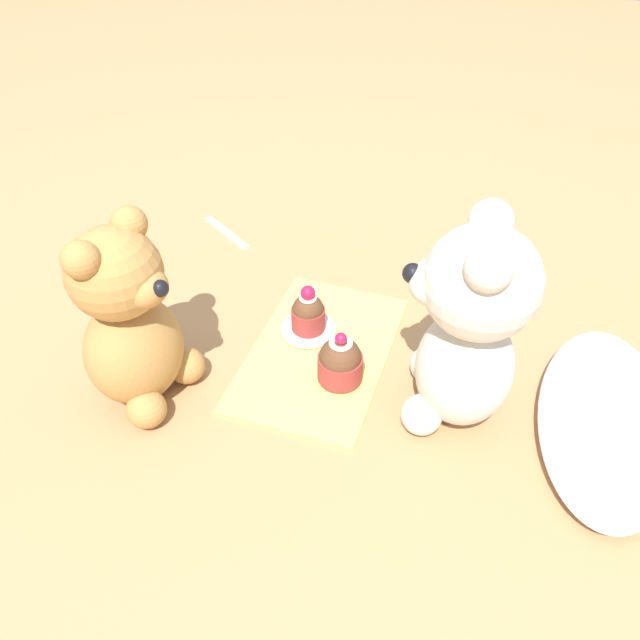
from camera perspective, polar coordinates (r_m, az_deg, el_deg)
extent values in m
plane|color=tan|center=(0.81, 0.00, -3.02)|extent=(4.00, 4.00, 0.00)
cube|color=#E0D166|center=(0.80, 0.00, -2.86)|extent=(0.28, 0.17, 0.01)
ellipsoid|color=silver|center=(0.78, 24.61, -8.18)|extent=(0.30, 0.15, 0.04)
ellipsoid|color=silver|center=(0.71, 13.03, -4.20)|extent=(0.13, 0.12, 0.14)
sphere|color=silver|center=(0.63, 14.58, 3.33)|extent=(0.12, 0.12, 0.12)
ellipsoid|color=silver|center=(0.64, 10.32, 3.46)|extent=(0.06, 0.06, 0.05)
sphere|color=black|center=(0.63, 8.48, 4.24)|extent=(0.02, 0.02, 0.02)
sphere|color=silver|center=(0.64, 15.40, 8.83)|extent=(0.05, 0.05, 0.05)
sphere|color=silver|center=(0.57, 15.19, 4.58)|extent=(0.05, 0.05, 0.05)
sphere|color=silver|center=(0.77, 9.90, -4.17)|extent=(0.05, 0.05, 0.05)
sphere|color=silver|center=(0.71, 9.27, -8.54)|extent=(0.05, 0.05, 0.05)
ellipsoid|color=#B78447|center=(0.74, -16.58, -2.59)|extent=(0.13, 0.12, 0.13)
sphere|color=#B78447|center=(0.68, -18.28, 4.07)|extent=(0.10, 0.10, 0.10)
ellipsoid|color=#B78447|center=(0.66, -15.58, 2.82)|extent=(0.05, 0.05, 0.04)
sphere|color=black|center=(0.64, -14.42, 2.81)|extent=(0.02, 0.02, 0.02)
sphere|color=#B78447|center=(0.64, -21.01, 5.16)|extent=(0.04, 0.04, 0.04)
sphere|color=#B78447|center=(0.68, -17.06, 8.40)|extent=(0.04, 0.04, 0.04)
sphere|color=#B78447|center=(0.74, -15.57, -7.83)|extent=(0.05, 0.05, 0.05)
sphere|color=#B78447|center=(0.78, -12.12, -4.09)|extent=(0.05, 0.05, 0.05)
cylinder|color=#993333|center=(0.76, 1.85, -4.35)|extent=(0.06, 0.06, 0.03)
sphere|color=brown|center=(0.74, 1.87, -3.45)|extent=(0.05, 0.05, 0.05)
cylinder|color=white|center=(0.73, 1.91, -2.12)|extent=(0.03, 0.03, 0.00)
sphere|color=#B71947|center=(0.72, 1.93, -1.71)|extent=(0.01, 0.01, 0.01)
cylinder|color=silver|center=(0.83, -1.06, -0.83)|extent=(0.07, 0.07, 0.01)
cylinder|color=#993333|center=(0.82, -1.08, 0.13)|extent=(0.04, 0.04, 0.03)
sphere|color=brown|center=(0.81, -1.09, 0.98)|extent=(0.04, 0.04, 0.04)
cylinder|color=white|center=(0.79, -1.11, 2.03)|extent=(0.02, 0.02, 0.00)
sphere|color=#B71947|center=(0.79, -1.12, 2.51)|extent=(0.02, 0.02, 0.02)
cube|color=silver|center=(1.04, -8.56, 8.00)|extent=(0.07, 0.11, 0.01)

